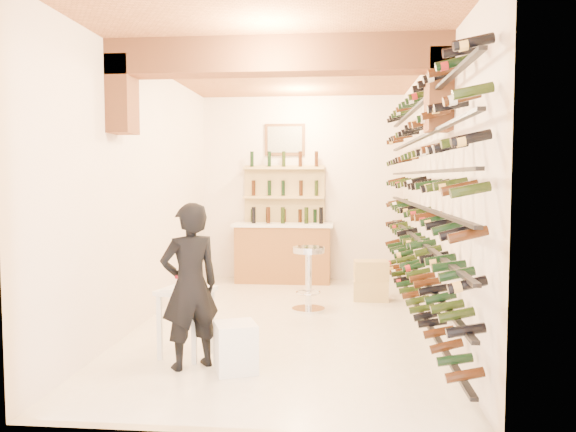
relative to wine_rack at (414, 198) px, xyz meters
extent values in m
plane|color=#EEE6CD|center=(-1.53, 0.00, -1.55)|extent=(6.00, 6.00, 0.00)
cube|color=white|center=(-1.53, 3.00, 0.05)|extent=(3.50, 0.02, 3.20)
cube|color=white|center=(-1.53, -3.00, 0.05)|extent=(3.50, 0.02, 3.20)
cube|color=white|center=(-3.28, 0.00, 0.05)|extent=(0.02, 6.00, 3.20)
cube|color=white|center=(0.22, 0.00, 0.05)|extent=(0.02, 6.00, 3.20)
cube|color=#A7653B|center=(-1.53, 0.00, 1.65)|extent=(3.50, 6.00, 0.02)
cube|color=brown|center=(-1.53, -1.00, 1.47)|extent=(3.50, 0.35, 0.36)
cube|color=brown|center=(-3.16, -1.00, 1.10)|extent=(0.24, 0.35, 0.80)
cube|color=brown|center=(0.10, -1.00, 1.10)|extent=(0.24, 0.35, 0.80)
cube|color=black|center=(0.06, 0.00, -1.30)|extent=(0.06, 5.70, 0.03)
cube|color=black|center=(0.06, 0.00, -0.90)|extent=(0.06, 5.70, 0.03)
cube|color=black|center=(0.06, 0.00, -0.50)|extent=(0.06, 5.70, 0.03)
cube|color=black|center=(0.06, 0.00, -0.10)|extent=(0.06, 5.70, 0.03)
cube|color=black|center=(0.06, 0.00, 0.30)|extent=(0.06, 5.70, 0.03)
cube|color=black|center=(0.06, 0.00, 0.70)|extent=(0.06, 5.70, 0.03)
cube|color=black|center=(0.06, 0.00, 1.10)|extent=(0.06, 5.70, 0.03)
cube|color=#925F2D|center=(-1.83, 2.65, -1.07)|extent=(1.60, 0.55, 0.96)
cube|color=white|center=(-1.83, 2.65, -0.56)|extent=(1.70, 0.62, 0.05)
cube|color=tan|center=(-1.83, 2.92, -0.55)|extent=(1.40, 0.10, 2.00)
cube|color=tan|center=(-1.83, 2.82, -1.10)|extent=(1.40, 0.28, 0.04)
cube|color=tan|center=(-1.83, 2.82, -0.60)|extent=(1.40, 0.28, 0.04)
cube|color=tan|center=(-1.83, 2.82, -0.10)|extent=(1.40, 0.28, 0.04)
cube|color=tan|center=(-1.83, 2.82, 0.40)|extent=(1.40, 0.28, 0.04)
cube|color=brown|center=(-1.83, 2.97, 0.90)|extent=(0.70, 0.04, 0.55)
cube|color=#99998C|center=(-1.83, 2.94, 0.90)|extent=(0.60, 0.01, 0.45)
cube|color=white|center=(-2.40, -1.37, -0.88)|extent=(0.57, 0.57, 0.05)
cube|color=white|center=(-2.63, -1.51, -1.23)|extent=(0.05, 0.05, 0.64)
cube|color=white|center=(-2.26, -1.60, -1.23)|extent=(0.05, 0.05, 0.64)
cube|color=white|center=(-2.54, -1.14, -1.23)|extent=(0.05, 0.05, 0.64)
cube|color=white|center=(-2.17, -1.23, -1.23)|extent=(0.05, 0.05, 0.64)
cylinder|color=white|center=(-2.35, -1.35, -0.86)|extent=(0.22, 0.22, 0.01)
cylinder|color=#BF7266|center=(-2.35, -1.35, -0.84)|extent=(0.16, 0.16, 0.02)
cube|color=white|center=(-2.56, -1.48, -0.86)|extent=(0.12, 0.12, 0.01)
cylinder|color=white|center=(-2.53, -1.23, -0.86)|extent=(0.06, 0.06, 0.00)
cylinder|color=white|center=(-2.53, -1.23, -0.82)|extent=(0.01, 0.01, 0.08)
cone|color=#590717|center=(-2.53, -1.23, -0.75)|extent=(0.07, 0.07, 0.07)
cube|color=white|center=(-1.83, -1.75, -1.32)|extent=(0.47, 0.47, 0.45)
imported|color=black|center=(-2.27, -1.69, -0.77)|extent=(0.68, 0.64, 1.56)
cylinder|color=silver|center=(-1.29, 0.64, -1.53)|extent=(0.45, 0.45, 0.03)
cylinder|color=silver|center=(-1.29, 0.64, -1.14)|extent=(0.09, 0.09, 0.78)
cylinder|color=silver|center=(-1.29, 0.64, -0.72)|extent=(0.42, 0.42, 0.08)
torus|color=silver|center=(-1.29, 0.64, -1.30)|extent=(0.34, 0.34, 0.03)
cube|color=tan|center=(-0.41, 1.36, -1.40)|extent=(0.51, 0.37, 0.30)
cube|color=tan|center=(-0.41, 1.36, -1.11)|extent=(0.50, 0.36, 0.28)
camera|label=1|loc=(-0.89, -6.68, 0.24)|focal=34.42mm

